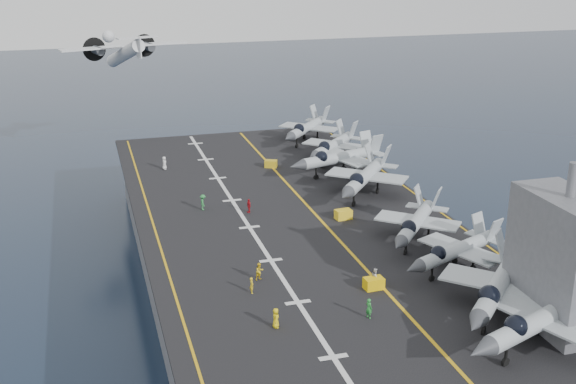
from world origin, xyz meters
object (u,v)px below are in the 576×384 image
object	(u,v)px
island_superstructure	(563,245)
transport_plane	(125,54)
tow_cart_a	(374,283)
fighter_jet_0	(541,318)

from	to	relation	value
island_superstructure	transport_plane	size ratio (longest dim) A/B	0.55
tow_cart_a	transport_plane	world-z (taller)	transport_plane
island_superstructure	fighter_jet_0	bearing A→B (deg)	-139.20
island_superstructure	tow_cart_a	size ratio (longest dim) A/B	7.57
fighter_jet_0	transport_plane	distance (m)	95.04
fighter_jet_0	tow_cart_a	size ratio (longest dim) A/B	9.50
fighter_jet_0	transport_plane	size ratio (longest dim) A/B	0.69
tow_cart_a	fighter_jet_0	bearing A→B (deg)	-57.21
fighter_jet_0	tow_cart_a	bearing A→B (deg)	122.79
fighter_jet_0	tow_cart_a	world-z (taller)	fighter_jet_0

